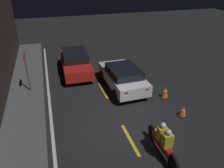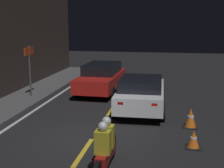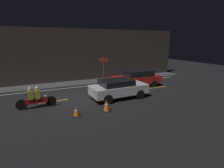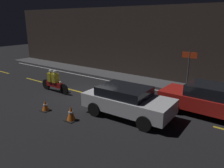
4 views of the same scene
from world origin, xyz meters
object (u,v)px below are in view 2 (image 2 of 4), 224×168
object	(u,v)px
sedan_white	(141,93)
shop_sign	(29,61)
motorcycle	(105,148)
taxi_red	(101,77)
traffic_cone_near	(193,140)
traffic_cone_mid	(191,118)

from	to	relation	value
sedan_white	shop_sign	bearing A→B (deg)	77.39
shop_sign	motorcycle	bearing A→B (deg)	-143.03
motorcycle	taxi_red	bearing A→B (deg)	13.79
sedan_white	traffic_cone_near	world-z (taller)	sedan_white
sedan_white	taxi_red	bearing A→B (deg)	35.67
motorcycle	traffic_cone_near	size ratio (longest dim) A/B	4.46
motorcycle	traffic_cone_mid	world-z (taller)	motorcycle
traffic_cone_mid	traffic_cone_near	bearing A→B (deg)	179.27
sedan_white	taxi_red	size ratio (longest dim) A/B	0.93
taxi_red	motorcycle	size ratio (longest dim) A/B	1.91
taxi_red	shop_sign	distance (m)	3.77
taxi_red	sedan_white	bearing A→B (deg)	38.84
traffic_cone_near	sedan_white	bearing A→B (deg)	27.70
shop_sign	taxi_red	bearing A→B (deg)	-55.56
sedan_white	traffic_cone_near	size ratio (longest dim) A/B	7.91
traffic_cone_mid	shop_sign	xyz separation A→B (m)	(2.80, 7.25, 1.48)
traffic_cone_mid	sedan_white	bearing A→B (deg)	47.52
taxi_red	motorcycle	xyz separation A→B (m)	(-8.70, -2.01, -0.13)
taxi_red	shop_sign	size ratio (longest dim) A/B	1.87
traffic_cone_near	shop_sign	size ratio (longest dim) A/B	0.22
sedan_white	traffic_cone_mid	xyz separation A→B (m)	(-1.74, -1.90, -0.43)
traffic_cone_mid	shop_sign	world-z (taller)	shop_sign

